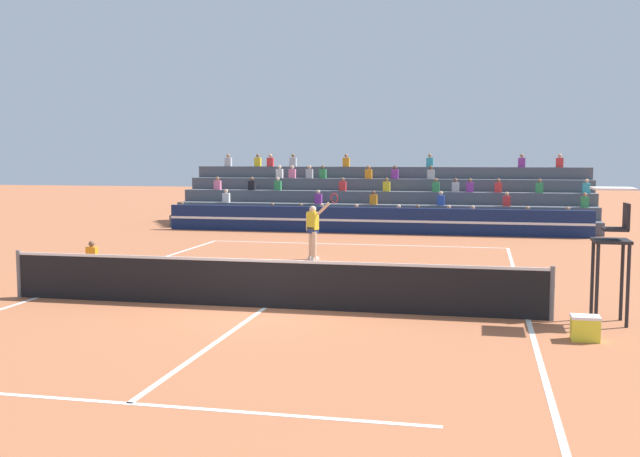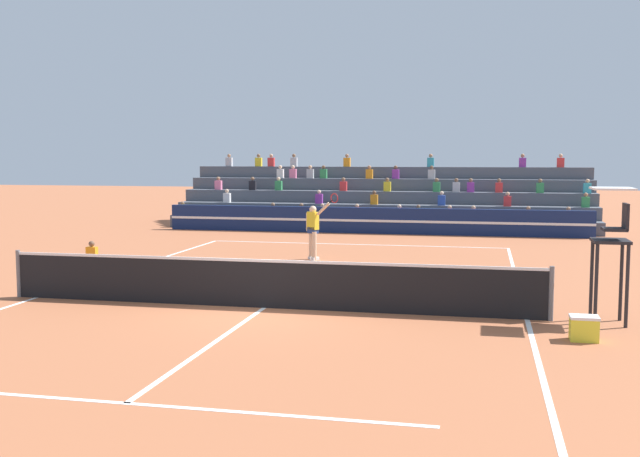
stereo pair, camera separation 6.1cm
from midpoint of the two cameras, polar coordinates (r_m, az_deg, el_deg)
The scene contains 10 objects.
ground_plane at distance 16.32m, azimuth -4.16°, elevation -6.05°, with size 120.00×120.00×0.00m, color #AD603D.
court_lines at distance 16.32m, azimuth -4.16°, elevation -6.04°, with size 11.10×23.90×0.01m.
tennis_net at distance 16.22m, azimuth -4.17°, elevation -4.17°, with size 12.00×0.10×1.10m.
sponsor_banner_wall at distance 31.72m, azimuth 4.02°, elevation 0.61°, with size 18.00×0.26×1.10m.
bleacher_stand at distance 35.44m, azimuth 4.91°, elevation 1.88°, with size 18.99×4.75×3.38m.
umpire_chair at distance 15.61m, azimuth 21.52°, elevation -0.58°, with size 0.76×0.84×2.67m.
ball_kid_courtside at distance 22.53m, azimuth -16.90°, elevation -2.20°, with size 0.30×0.36×0.84m.
tennis_player at distance 23.60m, azimuth -0.42°, elevation -0.04°, with size 1.22×0.86×2.20m.
tennis_ball at distance 20.18m, azimuth 9.35°, elevation -3.77°, with size 0.07×0.07×0.07m, color #C6DB33.
equipment_cooler at distance 14.22m, azimuth 19.59°, elevation -7.17°, with size 0.50×0.38×0.45m.
Camera 2 is at (4.58, -15.32, 3.28)m, focal length 42.00 mm.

